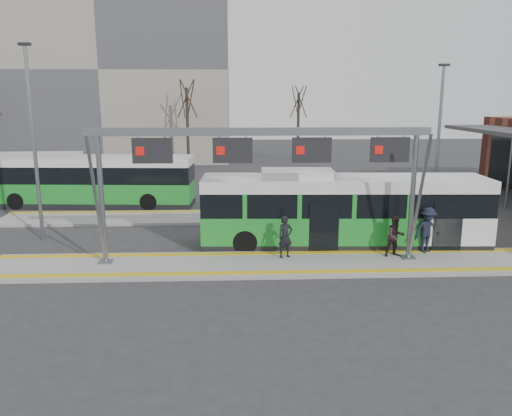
{
  "coord_description": "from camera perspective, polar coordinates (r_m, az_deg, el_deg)",
  "views": [
    {
      "loc": [
        -1.44,
        -18.5,
        6.45
      ],
      "look_at": [
        -0.5,
        3.0,
        1.67
      ],
      "focal_mm": 35.0,
      "sensor_mm": 36.0,
      "label": 1
    }
  ],
  "objects": [
    {
      "name": "ground",
      "position": [
        19.64,
        1.85,
        -6.65
      ],
      "size": [
        120.0,
        120.0,
        0.0
      ],
      "primitive_type": "plane",
      "color": "#2D2D30",
      "rests_on": "ground"
    },
    {
      "name": "platform_main",
      "position": [
        19.62,
        1.85,
        -6.44
      ],
      "size": [
        22.0,
        3.0,
        0.15
      ],
      "primitive_type": "cube",
      "color": "gray",
      "rests_on": "ground"
    },
    {
      "name": "platform_second",
      "position": [
        27.37,
        -7.81,
        -1.06
      ],
      "size": [
        20.0,
        3.0,
        0.15
      ],
      "primitive_type": "cube",
      "color": "gray",
      "rests_on": "ground"
    },
    {
      "name": "tactile_main",
      "position": [
        19.59,
        1.85,
        -6.2
      ],
      "size": [
        22.0,
        2.65,
        0.02
      ],
      "color": "gold",
      "rests_on": "platform_main"
    },
    {
      "name": "tactile_second",
      "position": [
        28.47,
        -7.61,
        -0.35
      ],
      "size": [
        20.0,
        0.35,
        0.02
      ],
      "color": "gold",
      "rests_on": "platform_second"
    },
    {
      "name": "gantry",
      "position": [
        18.91,
        0.83,
        6.0
      ],
      "size": [
        13.0,
        1.68,
        5.2
      ],
      "color": "slate",
      "rests_on": "platform_main"
    },
    {
      "name": "apartment_block",
      "position": [
        55.99,
        -16.03,
        14.89
      ],
      "size": [
        24.5,
        12.5,
        18.4
      ],
      "color": "gray",
      "rests_on": "ground"
    },
    {
      "name": "hero_bus",
      "position": [
        22.2,
        9.88,
        -0.4
      ],
      "size": [
        12.42,
        3.11,
        3.39
      ],
      "rotation": [
        0.0,
        0.0,
        -0.04
      ],
      "color": "black",
      "rests_on": "ground"
    },
    {
      "name": "bg_bus_green",
      "position": [
        31.67,
        -18.16,
        2.88
      ],
      "size": [
        12.17,
        3.34,
        3.01
      ],
      "rotation": [
        0.0,
        0.0,
        -0.07
      ],
      "color": "black",
      "rests_on": "ground"
    },
    {
      "name": "passenger_a",
      "position": [
        20.0,
        3.37,
        -3.31
      ],
      "size": [
        0.73,
        0.61,
        1.7
      ],
      "primitive_type": "imported",
      "rotation": [
        0.0,
        0.0,
        0.38
      ],
      "color": "black",
      "rests_on": "platform_main"
    },
    {
      "name": "passenger_b",
      "position": [
        20.88,
        15.65,
        -3.13
      ],
      "size": [
        0.91,
        0.77,
        1.66
      ],
      "primitive_type": "imported",
      "rotation": [
        0.0,
        0.0,
        0.2
      ],
      "color": "#2E1E22",
      "rests_on": "platform_main"
    },
    {
      "name": "passenger_c",
      "position": [
        21.77,
        18.99,
        -2.39
      ],
      "size": [
        1.38,
        1.03,
        1.9
      ],
      "primitive_type": "imported",
      "rotation": [
        0.0,
        0.0,
        0.3
      ],
      "color": "black",
      "rests_on": "platform_main"
    },
    {
      "name": "tree_left",
      "position": [
        46.15,
        -7.91,
        12.21
      ],
      "size": [
        1.4,
        1.4,
        8.29
      ],
      "color": "#382B21",
      "rests_on": "ground"
    },
    {
      "name": "tree_mid",
      "position": [
        52.04,
        4.89,
        11.96
      ],
      "size": [
        1.4,
        1.4,
        7.87
      ],
      "color": "#382B21",
      "rests_on": "ground"
    },
    {
      "name": "lamp_west",
      "position": [
        24.39,
        -24.07,
        7.12
      ],
      "size": [
        0.5,
        0.25,
        8.73
      ],
      "color": "slate",
      "rests_on": "ground"
    },
    {
      "name": "lamp_east",
      "position": [
        27.62,
        20.11,
        7.3
      ],
      "size": [
        0.5,
        0.25,
        8.1
      ],
      "color": "slate",
      "rests_on": "ground"
    }
  ]
}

